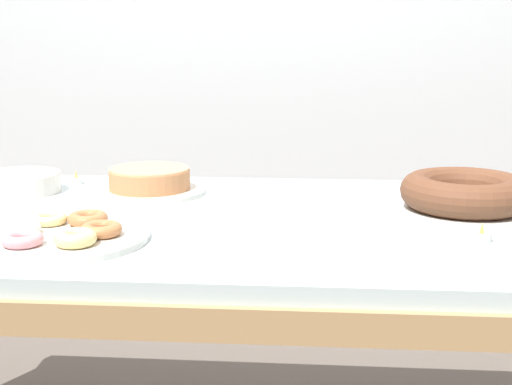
{
  "coord_description": "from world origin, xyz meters",
  "views": [
    {
      "loc": [
        0.19,
        -1.54,
        1.14
      ],
      "look_at": [
        0.07,
        -0.02,
        0.8
      ],
      "focal_mm": 50.0,
      "sensor_mm": 36.0,
      "label": 1
    }
  ],
  "objects_px": {
    "cake_chocolate_round": "(150,182)",
    "plate_stack": "(19,183)",
    "cake_golden_bundt": "(465,194)",
    "pastry_platter": "(61,234)",
    "tealight_left_edge": "(76,180)",
    "tealight_centre": "(482,236)"
  },
  "relations": [
    {
      "from": "pastry_platter",
      "to": "tealight_left_edge",
      "type": "bearing_deg",
      "value": 105.45
    },
    {
      "from": "cake_golden_bundt",
      "to": "pastry_platter",
      "type": "bearing_deg",
      "value": -160.89
    },
    {
      "from": "cake_golden_bundt",
      "to": "plate_stack",
      "type": "relative_size",
      "value": 1.4
    },
    {
      "from": "pastry_platter",
      "to": "cake_golden_bundt",
      "type": "bearing_deg",
      "value": 19.11
    },
    {
      "from": "tealight_left_edge",
      "to": "tealight_centre",
      "type": "xyz_separation_m",
      "value": [
        0.98,
        -0.49,
        0.0
      ]
    },
    {
      "from": "cake_chocolate_round",
      "to": "plate_stack",
      "type": "height_order",
      "value": "cake_chocolate_round"
    },
    {
      "from": "tealight_left_edge",
      "to": "tealight_centre",
      "type": "height_order",
      "value": "same"
    },
    {
      "from": "pastry_platter",
      "to": "tealight_centre",
      "type": "height_order",
      "value": "pastry_platter"
    },
    {
      "from": "pastry_platter",
      "to": "plate_stack",
      "type": "relative_size",
      "value": 1.69
    },
    {
      "from": "cake_chocolate_round",
      "to": "pastry_platter",
      "type": "xyz_separation_m",
      "value": [
        -0.08,
        -0.44,
        -0.02
      ]
    },
    {
      "from": "plate_stack",
      "to": "tealight_left_edge",
      "type": "relative_size",
      "value": 5.25
    },
    {
      "from": "cake_golden_bundt",
      "to": "tealight_left_edge",
      "type": "height_order",
      "value": "cake_golden_bundt"
    },
    {
      "from": "pastry_platter",
      "to": "tealight_left_edge",
      "type": "relative_size",
      "value": 8.88
    },
    {
      "from": "plate_stack",
      "to": "tealight_left_edge",
      "type": "xyz_separation_m",
      "value": [
        0.11,
        0.12,
        -0.01
      ]
    },
    {
      "from": "cake_chocolate_round",
      "to": "cake_golden_bundt",
      "type": "bearing_deg",
      "value": -11.37
    },
    {
      "from": "plate_stack",
      "to": "tealight_centre",
      "type": "relative_size",
      "value": 5.25
    },
    {
      "from": "cake_chocolate_round",
      "to": "pastry_platter",
      "type": "bearing_deg",
      "value": -99.81
    },
    {
      "from": "cake_chocolate_round",
      "to": "tealight_left_edge",
      "type": "relative_size",
      "value": 7.15
    },
    {
      "from": "cake_chocolate_round",
      "to": "tealight_centre",
      "type": "bearing_deg",
      "value": -26.88
    },
    {
      "from": "tealight_left_edge",
      "to": "tealight_centre",
      "type": "relative_size",
      "value": 1.0
    },
    {
      "from": "cake_chocolate_round",
      "to": "plate_stack",
      "type": "distance_m",
      "value": 0.34
    },
    {
      "from": "plate_stack",
      "to": "cake_golden_bundt",
      "type": "bearing_deg",
      "value": -7.28
    }
  ]
}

